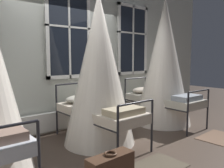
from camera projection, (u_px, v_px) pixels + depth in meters
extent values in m
plane|color=#4C3D33|center=(101.00, 142.00, 4.17)|extent=(17.91, 17.91, 0.00)
cube|color=#B2B7AD|center=(67.00, 45.00, 4.84)|extent=(9.38, 0.10, 3.53)
cube|color=black|center=(69.00, 36.00, 4.73)|extent=(1.02, 0.02, 1.73)
cube|color=silver|center=(70.00, 76.00, 4.83)|extent=(1.02, 0.06, 0.07)
cube|color=silver|center=(47.00, 34.00, 4.43)|extent=(0.07, 0.06, 1.73)
cube|color=silver|center=(88.00, 37.00, 5.04)|extent=(0.07, 0.06, 1.73)
cube|color=silver|center=(69.00, 36.00, 4.73)|extent=(0.04, 0.06, 1.73)
cube|color=silver|center=(69.00, 27.00, 4.71)|extent=(1.02, 0.06, 0.04)
cube|color=black|center=(133.00, 40.00, 5.92)|extent=(1.02, 0.02, 1.73)
cube|color=silver|center=(132.00, 73.00, 6.01)|extent=(1.02, 0.06, 0.07)
cube|color=silver|center=(133.00, 6.00, 5.83)|extent=(1.02, 0.06, 0.07)
cube|color=silver|center=(119.00, 39.00, 5.61)|extent=(0.07, 0.06, 1.73)
cube|color=silver|center=(145.00, 41.00, 6.23)|extent=(0.07, 0.06, 1.73)
cube|color=silver|center=(133.00, 40.00, 5.92)|extent=(0.04, 0.06, 1.73)
cube|color=silver|center=(133.00, 33.00, 5.90)|extent=(1.02, 0.06, 0.04)
cube|color=silver|center=(71.00, 117.00, 4.91)|extent=(4.28, 0.10, 0.36)
cylinder|color=black|center=(39.00, 159.00, 2.49)|extent=(0.04, 0.04, 0.85)
cylinder|color=black|center=(12.00, 134.00, 3.16)|extent=(0.04, 1.77, 0.03)
cylinder|color=black|center=(0.00, 127.00, 2.21)|extent=(0.73, 0.03, 0.03)
cylinder|color=black|center=(57.00, 110.00, 4.55)|extent=(0.04, 0.04, 0.98)
cylinder|color=black|center=(88.00, 105.00, 5.03)|extent=(0.04, 0.04, 0.98)
cylinder|color=black|center=(118.00, 136.00, 3.23)|extent=(0.04, 0.04, 0.85)
cylinder|color=black|center=(152.00, 126.00, 3.71)|extent=(0.04, 0.04, 0.85)
cylinder|color=black|center=(82.00, 120.00, 3.89)|extent=(0.05, 1.77, 0.03)
cylinder|color=black|center=(115.00, 113.00, 4.37)|extent=(0.05, 1.77, 0.03)
cylinder|color=black|center=(72.00, 84.00, 4.74)|extent=(0.73, 0.04, 0.03)
cylinder|color=black|center=(136.00, 103.00, 3.42)|extent=(0.73, 0.04, 0.03)
cube|color=beige|center=(99.00, 112.00, 4.12)|extent=(0.77, 1.80, 0.16)
ellipsoid|color=#B7B2A3|center=(79.00, 99.00, 4.59)|extent=(0.57, 0.40, 0.14)
cube|color=tan|center=(124.00, 111.00, 3.63)|extent=(0.61, 0.36, 0.10)
cone|color=silver|center=(99.00, 69.00, 4.03)|extent=(1.25, 1.25, 2.61)
cylinder|color=black|center=(125.00, 99.00, 5.81)|extent=(0.04, 0.04, 0.98)
cylinder|color=black|center=(145.00, 96.00, 6.27)|extent=(0.04, 0.04, 0.98)
cylinder|color=black|center=(188.00, 115.00, 4.45)|extent=(0.04, 0.04, 0.85)
cylinder|color=black|center=(208.00, 109.00, 4.90)|extent=(0.04, 0.04, 0.85)
cylinder|color=black|center=(152.00, 105.00, 5.13)|extent=(0.08, 1.77, 0.03)
cylinder|color=black|center=(173.00, 101.00, 5.58)|extent=(0.08, 1.77, 0.03)
cylinder|color=black|center=(136.00, 78.00, 5.98)|extent=(0.73, 0.05, 0.03)
cylinder|color=black|center=(199.00, 91.00, 4.63)|extent=(0.73, 0.05, 0.03)
cube|color=#B7B2A3|center=(163.00, 100.00, 5.35)|extent=(0.80, 1.81, 0.16)
ellipsoid|color=beige|center=(143.00, 90.00, 5.83)|extent=(0.58, 0.41, 0.14)
cube|color=#8C939E|center=(187.00, 98.00, 4.85)|extent=(0.62, 0.38, 0.10)
cone|color=silver|center=(164.00, 62.00, 5.25)|extent=(1.25, 1.25, 2.82)
cube|color=brown|center=(157.00, 167.00, 3.22)|extent=(0.80, 0.56, 0.01)
cube|color=brown|center=(219.00, 137.00, 4.41)|extent=(0.81, 0.58, 0.01)
torus|color=#472D1E|center=(111.00, 154.00, 2.56)|extent=(0.15, 0.15, 0.02)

